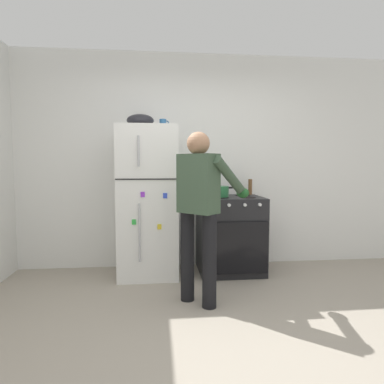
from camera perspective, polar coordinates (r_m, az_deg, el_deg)
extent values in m
plane|color=#9E9384|center=(2.69, 3.92, -24.20)|extent=(8.00, 8.00, 0.00)
cube|color=white|center=(4.29, -0.49, 5.35)|extent=(6.00, 0.10, 2.70)
cube|color=white|center=(3.91, -7.58, -1.65)|extent=(0.68, 0.68, 1.74)
cube|color=black|center=(3.55, -7.78, 2.22)|extent=(0.67, 0.01, 0.01)
cylinder|color=#B7B7BC|center=(3.60, -9.05, -6.98)|extent=(0.02, 0.02, 0.63)
cylinder|color=#B7B7BC|center=(3.53, -9.23, 6.99)|extent=(0.02, 0.02, 0.33)
cube|color=blue|center=(3.56, -4.66, -0.64)|extent=(0.04, 0.01, 0.06)
cube|color=yellow|center=(3.61, -5.64, -6.00)|extent=(0.04, 0.01, 0.06)
cube|color=purple|center=(3.56, -8.52, -0.43)|extent=(0.04, 0.01, 0.06)
cube|color=green|center=(3.60, -10.00, -5.14)|extent=(0.04, 0.01, 0.06)
cube|color=black|center=(4.07, 6.59, -7.26)|extent=(0.76, 0.64, 0.92)
cube|color=black|center=(3.78, 7.66, -9.34)|extent=(0.53, 0.01, 0.33)
cylinder|color=black|center=(3.83, 4.46, -1.01)|extent=(0.17, 0.17, 0.01)
cylinder|color=black|center=(3.91, 9.72, -0.94)|extent=(0.17, 0.17, 0.01)
cylinder|color=black|center=(4.11, 3.73, -0.62)|extent=(0.17, 0.17, 0.01)
cylinder|color=black|center=(4.19, 8.66, -0.56)|extent=(0.17, 0.17, 0.01)
cylinder|color=silver|center=(3.63, 3.79, -2.30)|extent=(0.04, 0.03, 0.04)
cylinder|color=silver|center=(3.67, 6.42, -2.26)|extent=(0.04, 0.03, 0.04)
cylinder|color=silver|center=(3.71, 9.13, -2.21)|extent=(0.04, 0.03, 0.04)
cylinder|color=silver|center=(3.76, 11.64, -2.16)|extent=(0.04, 0.03, 0.04)
cube|color=black|center=(3.78, 7.70, -9.56)|extent=(0.72, 0.03, 0.59)
cylinder|color=black|center=(3.21, -0.80, -11.03)|extent=(0.13, 0.13, 0.86)
cylinder|color=black|center=(3.06, 3.03, -11.84)|extent=(0.13, 0.13, 0.86)
cube|color=#384C38|center=(3.01, 1.09, 1.47)|extent=(0.40, 0.40, 0.54)
sphere|color=#A37556|center=(3.02, 1.10, 8.40)|extent=(0.21, 0.21, 0.21)
sphere|color=#252525|center=(3.01, 1.10, 7.70)|extent=(0.15, 0.15, 0.15)
cylinder|color=#384C38|center=(3.31, 0.79, 2.76)|extent=(0.42, 0.42, 0.40)
cylinder|color=#384C38|center=(3.08, 6.65, 2.59)|extent=(0.42, 0.42, 0.40)
ellipsoid|color=#1E5123|center=(3.50, 3.10, 0.20)|extent=(0.12, 0.18, 0.10)
ellipsoid|color=#1E5123|center=(3.29, 8.75, -0.14)|extent=(0.12, 0.18, 0.10)
cylinder|color=#236638|center=(3.92, 4.54, 0.10)|extent=(0.25, 0.25, 0.13)
cube|color=black|center=(3.89, 2.38, 0.73)|extent=(0.05, 0.03, 0.02)
cube|color=black|center=(3.94, 6.67, 0.76)|extent=(0.05, 0.03, 0.02)
cylinder|color=#2D6093|center=(3.97, -5.05, 11.74)|extent=(0.08, 0.08, 0.10)
torus|color=#2D6093|center=(3.97, -4.40, 11.81)|extent=(0.06, 0.01, 0.06)
cylinder|color=brown|center=(4.26, 10.01, 0.88)|extent=(0.05, 0.05, 0.20)
ellipsoid|color=black|center=(3.93, -8.92, 12.12)|extent=(0.31, 0.31, 0.14)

